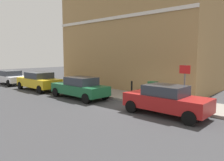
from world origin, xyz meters
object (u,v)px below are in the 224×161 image
car_white (10,77)px  car_green (80,87)px  car_red (166,100)px  bollard_near_cabinet (132,88)px  car_yellow (39,81)px  utility_cabinet (153,91)px  street_sign (185,80)px

car_white → car_green: bearing=-178.6°
car_red → car_white: size_ratio=0.96×
car_green → car_white: bearing=1.5°
car_red → bollard_near_cabinet: bearing=-30.7°
bollard_near_cabinet → car_yellow: bearing=107.6°
bollard_near_cabinet → car_red: bearing=-121.6°
utility_cabinet → car_yellow: bearing=104.0°
street_sign → bollard_near_cabinet: bearing=78.1°
car_yellow → bollard_near_cabinet: bearing=-161.8°
car_white → bollard_near_cabinet: bearing=-168.1°
utility_cabinet → bollard_near_cabinet: size_ratio=1.11×
car_green → car_yellow: car_yellow is taller
car_red → car_white: car_red is taller
car_green → car_yellow: 5.33m
car_white → bollard_near_cabinet: (2.51, -13.44, -0.02)m
car_green → utility_cabinet: size_ratio=3.87×
car_green → car_yellow: size_ratio=1.00×
street_sign → car_red: bearing=169.7°
car_yellow → car_white: bearing=0.8°
car_red → utility_cabinet: bearing=-46.1°
car_white → street_sign: 17.66m
car_green → car_white: car_green is taller
car_green → car_red: bearing=-177.6°
car_red → street_sign: size_ratio=1.82×
car_yellow → utility_cabinet: 9.92m
car_red → bollard_near_cabinet: 4.52m
car_green → bollard_near_cabinet: 3.57m
car_yellow → street_sign: (1.63, -12.01, 0.87)m
car_white → car_red: bearing=-178.3°
car_red → street_sign: bearing=-99.4°
car_red → car_yellow: (-0.13, 11.74, 0.02)m
car_green → utility_cabinet: 4.91m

